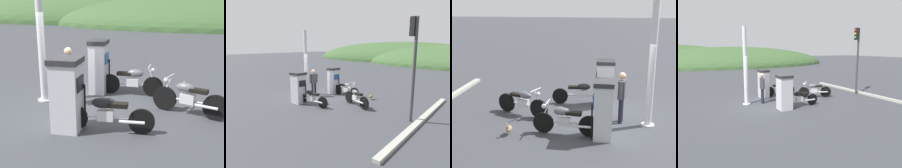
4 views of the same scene
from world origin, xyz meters
The scene contains 12 objects.
ground_plane centered at (0.00, 0.00, 0.00)m, with size 120.00×120.00×0.00m, color #383A3F.
fuel_pump_near centered at (0.16, -1.42, 0.84)m, with size 0.70×0.68×1.65m.
fuel_pump_far centered at (0.16, 1.42, 0.83)m, with size 0.59×0.72×1.64m.
motorcycle_near_pump centered at (1.02, -1.34, 0.44)m, with size 2.06×0.56×0.93m.
motorcycle_far_pump centered at (1.23, 1.36, 0.46)m, with size 1.93×0.56×0.94m.
motorcycle_extra centered at (2.83, 0.04, 0.45)m, with size 1.86×0.87×0.96m.
attendant_person centered at (-0.36, 0.19, 0.91)m, with size 0.26×0.58×1.60m.
wandering_duck centered at (2.79, 1.63, 0.19)m, with size 0.18×0.40×0.41m.
roadside_traffic_light centered at (5.70, -0.30, 2.78)m, with size 0.39×0.27×4.11m.
canopy_support_pole centered at (-1.19, 0.34, 1.90)m, with size 0.40×0.40×3.95m.
road_edge_kerb centered at (6.11, 0.00, 0.06)m, with size 0.37×7.85×0.12m.
distant_hill_main centered at (4.62, 29.13, 0.00)m, with size 34.84×21.40×6.36m.
Camera 4 is at (-4.09, -10.28, 2.88)m, focal length 34.16 mm.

